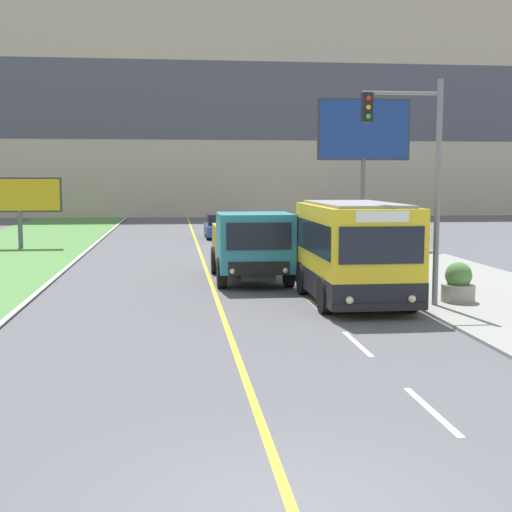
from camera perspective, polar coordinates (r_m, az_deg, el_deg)
name	(u,v)px	position (r m, az deg, el deg)	size (l,w,h in m)	color
lane_marking_centre	(302,473)	(9.30, 3.73, -16.92)	(2.88, 140.00, 0.01)	gold
apartment_block_background	(186,110)	(71.07, -5.66, 11.57)	(80.00, 8.04, 20.53)	#BCAD93
city_bus	(354,253)	(20.97, 7.87, 0.27)	(2.67, 5.60, 2.95)	yellow
dump_truck	(252,247)	(24.80, -0.32, 0.73)	(2.56, 6.33, 2.48)	black
car_distant	(220,226)	(43.88, -2.90, 2.37)	(1.80, 4.30, 1.45)	#2D4784
traffic_light_mast	(417,165)	(20.38, 12.76, 7.15)	(2.28, 0.32, 6.37)	slate
billboard_large	(364,135)	(37.51, 8.61, 9.54)	(4.83, 0.24, 7.70)	#59595B
billboard_small	(19,197)	(39.00, -18.43, 4.50)	(4.32, 0.24, 3.68)	#59595B
planter_round_near	(458,284)	(21.51, 15.88, -2.18)	(0.97, 0.97, 1.16)	gray
planter_round_second	(406,266)	(25.73, 11.94, -0.78)	(0.87, 0.87, 1.10)	gray
planter_round_third	(368,252)	(30.02, 8.94, 0.29)	(0.89, 0.89, 1.12)	gray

